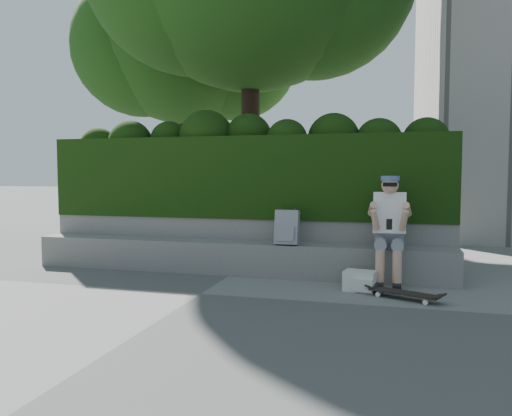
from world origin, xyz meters
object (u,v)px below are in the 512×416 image
(skateboard, at_px, (404,293))
(backpack_ground, at_px, (360,281))
(backpack_plaid, at_px, (287,228))
(person, at_px, (389,226))

(skateboard, relative_size, backpack_ground, 2.15)
(backpack_plaid, xyz_separation_m, backpack_ground, (1.00, -0.49, -0.56))
(person, relative_size, skateboard, 1.73)
(backpack_plaid, height_order, backpack_ground, backpack_plaid)
(skateboard, xyz_separation_m, backpack_plaid, (-1.50, 0.79, 0.61))
(skateboard, height_order, backpack_plaid, backpack_plaid)
(backpack_plaid, bearing_deg, person, -4.16)
(backpack_ground, bearing_deg, skateboard, -20.83)
(person, relative_size, backpack_ground, 3.73)
(person, distance_m, skateboard, 1.00)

